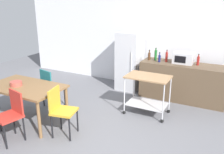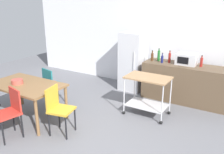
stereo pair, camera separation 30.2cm
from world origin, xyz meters
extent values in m
plane|color=slate|center=(0.00, 0.00, 0.00)|extent=(12.00, 12.00, 0.00)
cube|color=white|center=(0.00, 3.20, 1.45)|extent=(8.40, 0.12, 2.90)
cube|color=brown|center=(0.90, 2.60, 0.45)|extent=(2.00, 0.64, 0.90)
cube|color=brown|center=(-1.63, 0.05, 0.73)|extent=(1.50, 0.90, 0.04)
cylinder|color=brown|center=(-0.94, -0.34, 0.35)|extent=(0.06, 0.06, 0.71)
cylinder|color=brown|center=(-2.32, 0.44, 0.35)|extent=(0.06, 0.06, 0.71)
cylinder|color=brown|center=(-0.94, 0.44, 0.35)|extent=(0.06, 0.06, 0.71)
cylinder|color=black|center=(-1.77, -0.51, 0.23)|extent=(0.03, 0.03, 0.45)
cube|color=#1E666B|center=(-1.62, 0.85, 0.47)|extent=(0.48, 0.48, 0.04)
cube|color=#1E666B|center=(-1.67, 0.68, 0.69)|extent=(0.38, 0.11, 0.40)
cylinder|color=black|center=(-1.42, 0.98, 0.23)|extent=(0.03, 0.03, 0.45)
cylinder|color=black|center=(-1.75, 1.06, 0.23)|extent=(0.03, 0.03, 0.45)
cylinder|color=black|center=(-1.50, 0.65, 0.23)|extent=(0.03, 0.03, 0.45)
cylinder|color=black|center=(-1.83, 0.73, 0.23)|extent=(0.03, 0.03, 0.45)
cube|color=gold|center=(-0.61, -0.04, 0.47)|extent=(0.47, 0.47, 0.04)
cube|color=gold|center=(-0.79, -0.08, 0.69)|extent=(0.11, 0.38, 0.40)
cylinder|color=black|center=(-0.41, -0.17, 0.23)|extent=(0.03, 0.03, 0.45)
cylinder|color=black|center=(-0.48, 0.16, 0.23)|extent=(0.03, 0.03, 0.45)
cylinder|color=black|center=(-0.74, -0.24, 0.23)|extent=(0.03, 0.03, 0.45)
cylinder|color=black|center=(-0.81, 0.09, 0.23)|extent=(0.03, 0.03, 0.45)
cube|color=#B72D23|center=(-1.33, -0.65, 0.47)|extent=(0.48, 0.48, 0.04)
cube|color=#B72D23|center=(-1.29, -0.47, 0.69)|extent=(0.38, 0.12, 0.40)
cylinder|color=black|center=(-1.20, -0.85, 0.23)|extent=(0.03, 0.03, 0.45)
cylinder|color=black|center=(-1.46, -0.45, 0.23)|extent=(0.03, 0.03, 0.45)
cylinder|color=black|center=(-1.12, -0.52, 0.23)|extent=(0.03, 0.03, 0.45)
cube|color=silver|center=(-0.55, 2.70, 0.78)|extent=(0.60, 0.60, 1.55)
cylinder|color=silver|center=(-0.37, 2.39, 0.85)|extent=(0.02, 0.02, 0.50)
cube|color=#A37A51|center=(0.41, 1.46, 0.83)|extent=(0.90, 0.56, 0.03)
cube|color=silver|center=(0.41, 1.46, 0.22)|extent=(0.83, 0.52, 0.02)
cylinder|color=silver|center=(-0.01, 1.21, 0.45)|extent=(0.02, 0.02, 0.76)
sphere|color=black|center=(-0.01, 1.21, 0.04)|extent=(0.07, 0.07, 0.07)
cylinder|color=silver|center=(0.83, 1.21, 0.45)|extent=(0.02, 0.02, 0.76)
sphere|color=black|center=(0.83, 1.21, 0.04)|extent=(0.07, 0.07, 0.07)
cylinder|color=silver|center=(-0.01, 1.71, 0.45)|extent=(0.02, 0.02, 0.76)
sphere|color=black|center=(-0.01, 1.71, 0.04)|extent=(0.07, 0.07, 0.07)
cylinder|color=silver|center=(0.83, 1.71, 0.45)|extent=(0.02, 0.02, 0.76)
sphere|color=black|center=(0.83, 1.71, 0.04)|extent=(0.07, 0.07, 0.07)
cylinder|color=#4C2D19|center=(0.03, 2.60, 0.99)|extent=(0.07, 0.07, 0.18)
cylinder|color=#4C2D19|center=(0.03, 2.60, 1.11)|extent=(0.03, 0.03, 0.06)
cylinder|color=black|center=(0.03, 2.60, 1.15)|extent=(0.03, 0.03, 0.01)
cylinder|color=#1E6628|center=(0.18, 2.65, 1.03)|extent=(0.06, 0.06, 0.25)
cylinder|color=#1E6628|center=(0.18, 2.65, 1.18)|extent=(0.03, 0.03, 0.05)
cylinder|color=black|center=(0.18, 2.65, 1.21)|extent=(0.03, 0.03, 0.01)
cylinder|color=navy|center=(0.32, 2.51, 0.98)|extent=(0.06, 0.06, 0.17)
cylinder|color=navy|center=(0.32, 2.51, 1.10)|extent=(0.03, 0.03, 0.06)
cylinder|color=black|center=(0.32, 2.51, 1.14)|extent=(0.03, 0.03, 0.01)
cylinder|color=maroon|center=(0.47, 2.61, 1.01)|extent=(0.06, 0.06, 0.23)
cylinder|color=maroon|center=(0.47, 2.61, 1.16)|extent=(0.03, 0.03, 0.05)
cylinder|color=black|center=(0.47, 2.61, 1.19)|extent=(0.03, 0.03, 0.01)
cube|color=silver|center=(0.86, 2.65, 1.03)|extent=(0.46, 0.34, 0.26)
cube|color=black|center=(0.82, 2.48, 1.03)|extent=(0.25, 0.01, 0.16)
cylinder|color=maroon|center=(1.20, 2.64, 1.00)|extent=(0.06, 0.06, 0.20)
cylinder|color=maroon|center=(1.20, 2.64, 1.12)|extent=(0.03, 0.03, 0.05)
cylinder|color=black|center=(1.20, 2.64, 1.16)|extent=(0.03, 0.03, 0.01)
cylinder|color=#B24C3F|center=(-1.79, -0.02, 0.79)|extent=(0.23, 0.23, 0.09)
camera|label=1|loc=(1.95, -3.12, 2.40)|focal=38.95mm
camera|label=2|loc=(2.22, -2.97, 2.40)|focal=38.95mm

